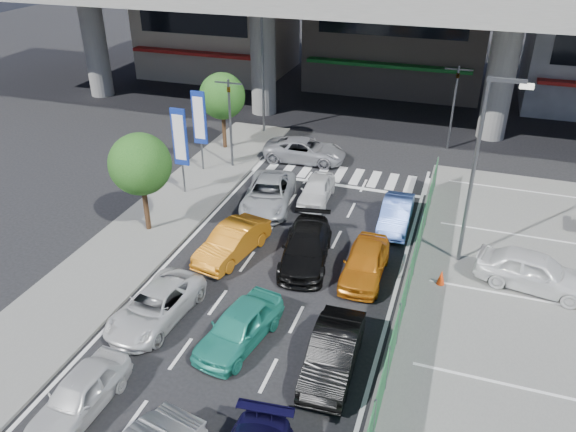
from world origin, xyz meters
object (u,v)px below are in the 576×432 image
(taxi_orange_left, at_px, (232,242))
(taxi_orange_right, at_px, (365,262))
(sedan_white_mid_left, at_px, (156,306))
(kei_truck_front_right, at_px, (396,214))
(traffic_light_right, at_px, (456,87))
(street_lamp_right, at_px, (480,159))
(signboard_far, at_px, (199,120))
(wagon_silver_front_left, at_px, (268,194))
(street_lamp_left, at_px, (265,62))
(parked_sedan_white, at_px, (534,271))
(van_white_back_left, at_px, (80,394))
(signboard_near, at_px, (180,140))
(crossing_wagon_silver, at_px, (305,150))
(sedan_black_mid, at_px, (306,247))
(tree_far, at_px, (222,96))
(hatch_black_mid_right, at_px, (333,353))
(traffic_cone, at_px, (441,277))
(sedan_white_front_mid, at_px, (317,190))
(traffic_light_left, at_px, (229,102))
(taxi_teal_mid, at_px, (239,326))
(tree_near, at_px, (140,164))

(taxi_orange_left, height_order, taxi_orange_right, same)
(sedan_white_mid_left, distance_m, kei_truck_front_right, 12.14)
(traffic_light_right, relative_size, taxi_orange_right, 1.28)
(street_lamp_right, distance_m, signboard_far, 15.69)
(wagon_silver_front_left, bearing_deg, street_lamp_left, 100.80)
(parked_sedan_white, bearing_deg, van_white_back_left, 140.33)
(signboard_near, xyz_separation_m, wagon_silver_front_left, (4.69, 0.14, -2.37))
(crossing_wagon_silver, bearing_deg, sedan_black_mid, -165.92)
(tree_far, bearing_deg, street_lamp_left, 67.16)
(signboard_near, bearing_deg, taxi_orange_right, -22.88)
(hatch_black_mid_right, distance_m, parked_sedan_white, 9.40)
(hatch_black_mid_right, distance_m, kei_truck_front_right, 10.17)
(hatch_black_mid_right, relative_size, crossing_wagon_silver, 0.86)
(street_lamp_left, bearing_deg, hatch_black_mid_right, -63.89)
(hatch_black_mid_right, bearing_deg, sedan_white_mid_left, 174.32)
(street_lamp_right, xyz_separation_m, traffic_cone, (-0.74, -2.09, -4.39))
(kei_truck_front_right, distance_m, parked_sedan_white, 6.79)
(taxi_orange_right, bearing_deg, taxi_orange_left, -178.34)
(kei_truck_front_right, bearing_deg, van_white_back_left, -118.22)
(street_lamp_right, bearing_deg, taxi_orange_left, -164.07)
(tree_far, relative_size, taxi_orange_left, 1.15)
(street_lamp_left, height_order, sedan_white_front_mid, street_lamp_left)
(signboard_far, distance_m, kei_truck_front_right, 12.13)
(taxi_orange_right, xyz_separation_m, kei_truck_front_right, (0.54, 4.60, -0.05))
(sedan_white_mid_left, bearing_deg, taxi_orange_left, 84.09)
(signboard_far, height_order, parked_sedan_white, signboard_far)
(sedan_white_front_mid, bearing_deg, signboard_far, 165.07)
(signboard_far, height_order, sedan_black_mid, signboard_far)
(street_lamp_left, height_order, kei_truck_front_right, street_lamp_left)
(street_lamp_right, bearing_deg, signboard_near, 172.10)
(van_white_back_left, xyz_separation_m, traffic_cone, (9.69, 10.01, -0.26))
(street_lamp_right, distance_m, signboard_near, 14.61)
(street_lamp_left, distance_m, sedan_white_mid_left, 20.29)
(traffic_light_left, xyz_separation_m, van_white_back_left, (2.95, -18.10, -3.30))
(signboard_far, relative_size, taxi_teal_mid, 1.16)
(kei_truck_front_right, relative_size, crossing_wagon_silver, 0.80)
(traffic_light_left, distance_m, sedan_white_front_mid, 7.17)
(sedan_black_mid, bearing_deg, van_white_back_left, -121.26)
(tree_far, xyz_separation_m, van_white_back_left, (4.55, -20.60, -2.75))
(van_white_back_left, relative_size, parked_sedan_white, 0.83)
(van_white_back_left, relative_size, taxi_orange_right, 0.92)
(traffic_cone, bearing_deg, sedan_white_mid_left, -150.40)
(tree_near, bearing_deg, street_lamp_left, 87.24)
(crossing_wagon_silver, relative_size, traffic_cone, 7.69)
(traffic_light_left, height_order, crossing_wagon_silver, traffic_light_left)
(crossing_wagon_silver, bearing_deg, sedan_white_mid_left, 173.80)
(signboard_far, bearing_deg, kei_truck_front_right, -13.99)
(signboard_far, relative_size, parked_sedan_white, 1.05)
(signboard_near, height_order, sedan_white_front_mid, signboard_near)
(sedan_black_mid, bearing_deg, traffic_cone, -8.66)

